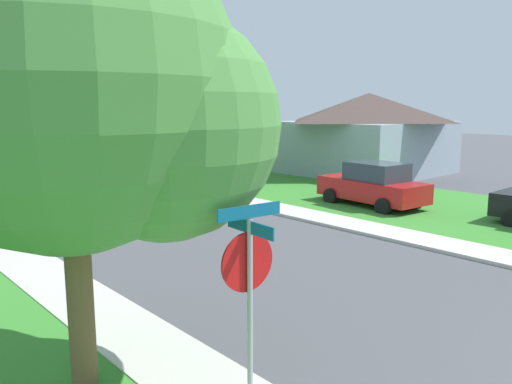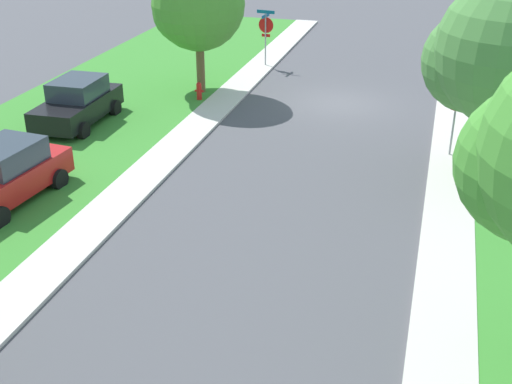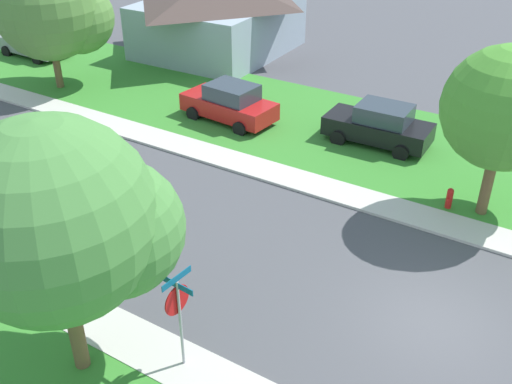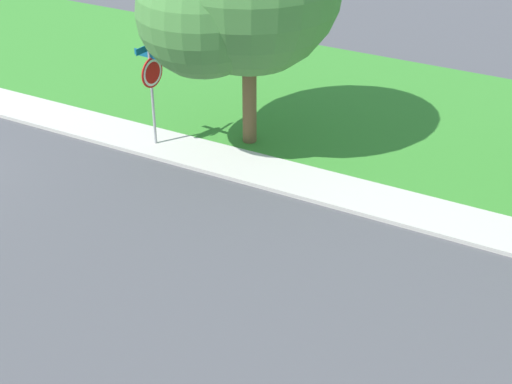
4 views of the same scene
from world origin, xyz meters
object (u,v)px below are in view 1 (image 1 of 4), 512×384
object	(u,v)px
tree_corner_large	(96,103)
house_right_setback	(368,132)
stop_sign_far_corner	(249,275)
car_red_far_down_street	(373,185)
tree_across_right	(209,106)
car_grey_across_road	(191,155)
tree_sidewalk_mid	(92,93)

from	to	relation	value
tree_corner_large	house_right_setback	bearing A→B (deg)	-61.01
stop_sign_far_corner	tree_corner_large	distance (m)	31.66
car_red_far_down_street	stop_sign_far_corner	bearing A→B (deg)	-150.51
tree_across_right	car_red_far_down_street	bearing A→B (deg)	-84.77
tree_corner_large	house_right_setback	distance (m)	18.56
stop_sign_far_corner	car_red_far_down_street	bearing A→B (deg)	29.49
car_grey_across_road	tree_corner_large	xyz separation A→B (m)	(-2.55, 7.66, 3.16)
stop_sign_far_corner	tree_sidewalk_mid	world-z (taller)	tree_sidewalk_mid
car_grey_across_road	car_red_far_down_street	bearing A→B (deg)	-96.23
tree_corner_large	car_red_far_down_street	bearing A→B (deg)	-87.57
car_red_far_down_street	house_right_setback	world-z (taller)	house_right_setback
tree_sidewalk_mid	car_red_far_down_street	bearing A→B (deg)	21.03
car_grey_across_road	tree_across_right	bearing A→B (deg)	-115.05
car_grey_across_road	tree_sidewalk_mid	world-z (taller)	tree_sidewalk_mid
house_right_setback	tree_corner_large	bearing A→B (deg)	118.99
tree_sidewalk_mid	house_right_setback	bearing A→B (deg)	27.84
stop_sign_far_corner	car_grey_across_road	size ratio (longest dim) A/B	0.64
tree_corner_large	stop_sign_far_corner	bearing A→B (deg)	-111.42
car_red_far_down_street	house_right_setback	size ratio (longest dim) A/B	0.48
car_red_far_down_street	tree_across_right	bearing A→B (deg)	95.23
stop_sign_far_corner	tree_sidewalk_mid	size ratio (longest dim) A/B	0.43
stop_sign_far_corner	tree_sidewalk_mid	xyz separation A→B (m)	(-1.05, 1.86, 2.21)
tree_corner_large	tree_sidewalk_mid	world-z (taller)	tree_sidewalk_mid
stop_sign_far_corner	tree_sidewalk_mid	bearing A→B (deg)	119.53
stop_sign_far_corner	tree_corner_large	world-z (taller)	tree_corner_large
tree_across_right	house_right_setback	world-z (taller)	tree_across_right
tree_corner_large	tree_across_right	xyz separation A→B (m)	(0.09, -12.93, -0.14)
car_red_far_down_street	tree_sidewalk_mid	bearing A→B (deg)	-158.97
tree_corner_large	tree_across_right	world-z (taller)	tree_across_right
car_grey_across_road	car_red_far_down_street	size ratio (longest dim) A/B	0.98
tree_corner_large	house_right_setback	size ratio (longest dim) A/B	0.68
car_grey_across_road	tree_sidewalk_mid	distance (m)	25.20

